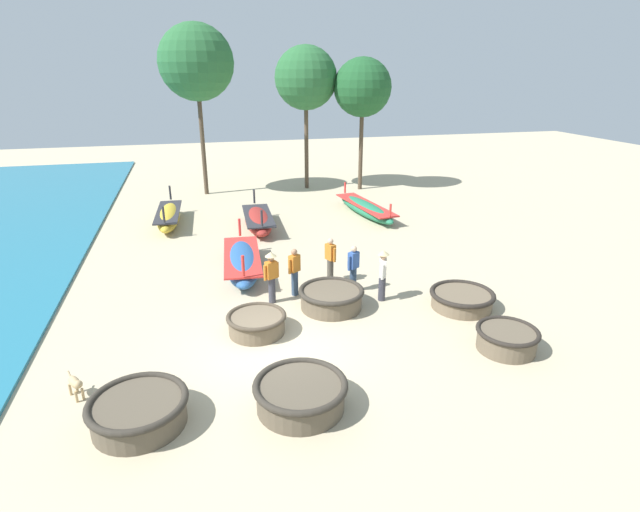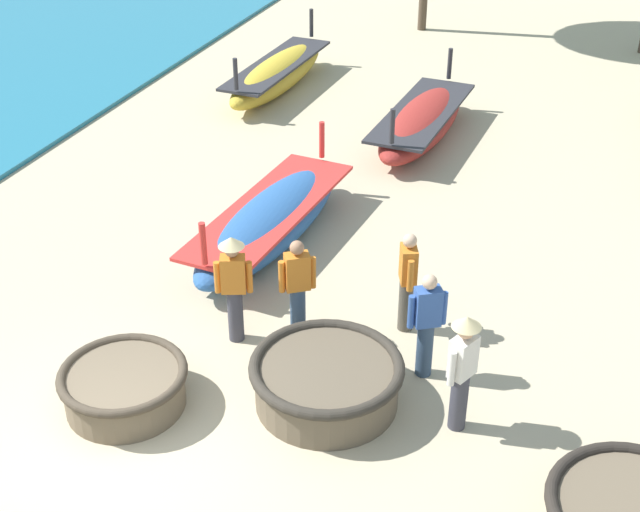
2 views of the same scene
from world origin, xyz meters
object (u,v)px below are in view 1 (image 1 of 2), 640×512
Objects in this scene: coracle_tilted at (507,338)px; long_boat_ochre_hull at (169,217)px; dog at (75,384)px; coracle_front_left at (257,323)px; long_boat_green_hull at (242,262)px; long_boat_white_hull at (365,208)px; fisherman_standing_right at (353,267)px; fisherman_standing_left at (271,274)px; coracle_beside_post at (331,297)px; coracle_far_left at (462,299)px; tree_right_mid at (196,63)px; long_boat_blue_hull at (258,220)px; coracle_weathered at (301,394)px; fisherman_with_hat at (383,272)px; tree_tall_back at (363,88)px; fisherman_crouching at (295,271)px; fisherman_by_coracle at (330,259)px; tree_center at (306,78)px; coracle_far_right at (139,410)px.

long_boat_ochre_hull is (-8.76, 13.63, 0.08)m from coracle_tilted.
dog is at bearing 176.97° from coracle_tilted.
long_boat_green_hull reaches higher than coracle_front_left.
fisherman_standing_right is (-3.39, -8.52, 0.50)m from long_boat_white_hull.
fisherman_standing_left is at bearing -76.71° from long_boat_green_hull.
coracle_beside_post is 7.24m from dog.
long_boat_white_hull reaches higher than coracle_far_left.
tree_right_mid is at bearing 100.78° from coracle_beside_post.
tree_right_mid reaches higher than coracle_tilted.
long_boat_blue_hull is at bearing -75.10° from tree_right_mid.
tree_right_mid is (-2.01, 7.55, 6.74)m from long_boat_blue_hull.
long_boat_blue_hull is 0.95× the size of long_boat_ochre_hull.
fisherman_standing_left is (-0.62, -7.72, 0.56)m from long_boat_blue_hull.
coracle_weathered is 15.33m from long_boat_white_hull.
coracle_weathered is 0.45× the size of long_boat_green_hull.
coracle_far_left is 5.86m from fisherman_standing_left.
coracle_beside_post is 0.37× the size of long_boat_white_hull.
fisherman_standing_left is at bearing -176.32° from fisherman_standing_right.
fisherman_with_hat is at bearing -71.97° from long_boat_blue_hull.
fisherman_standing_left is at bearing 162.16° from coracle_far_left.
dog is at bearing -143.02° from fisherman_standing_left.
fisherman_standing_right is 15.72m from tree_tall_back.
fisherman_crouching is (4.13, -8.98, 0.43)m from long_boat_ochre_hull.
long_boat_ochre_hull is at bearing 123.74° from fisherman_by_coracle.
fisherman_standing_right reaches higher than coracle_tilted.
long_boat_ochre_hull is at bearing 123.32° from fisherman_standing_right.
long_boat_ochre_hull is 11.60m from tree_center.
long_boat_ochre_hull is 2.85× the size of fisherman_by_coracle.
long_boat_green_hull is 2.82m from fisherman_standing_left.
coracle_tilted is 6.62m from coracle_front_left.
coracle_tilted is at bearing -38.30° from fisherman_standing_left.
long_boat_green_hull is 7.39× the size of dog.
coracle_weathered is 0.48× the size of long_boat_blue_hull.
fisherman_standing_right is 8.60m from dog.
coracle_beside_post is 17.74m from tree_right_mid.
tree_right_mid reaches higher than tree_center.
tree_tall_back reaches higher than fisherman_standing_right.
coracle_weathered reaches higher than coracle_front_left.
fisherman_crouching is at bearing -122.46° from long_boat_white_hull.
dog is (-6.63, -2.89, 0.02)m from coracle_beside_post.
long_boat_blue_hull is 10.47m from tree_center.
long_boat_blue_hull is (-1.06, 8.55, 0.05)m from coracle_beside_post.
long_boat_white_hull is 0.72× the size of tree_tall_back.
fisherman_crouching is at bearing -81.65° from tree_right_mid.
fisherman_crouching is (-4.62, 4.65, 0.51)m from coracle_tilted.
coracle_far_left is 10.49m from long_boat_white_hull.
fisherman_standing_left is 0.22× the size of tree_tall_back.
coracle_front_left is 4.50m from long_boat_green_hull.
coracle_beside_post is (-3.86, 0.94, 0.06)m from coracle_far_left.
coracle_far_right is 14.34m from long_boat_ochre_hull.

